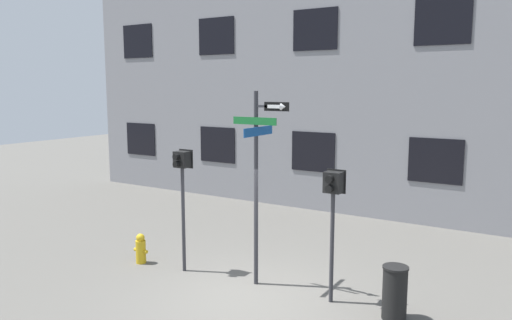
# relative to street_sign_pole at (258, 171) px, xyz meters

# --- Properties ---
(ground_plane) EXTENTS (60.00, 60.00, 0.00)m
(ground_plane) POSITION_rel_street_sign_pole_xyz_m (0.14, -0.69, -2.46)
(ground_plane) COLOR #595651
(building_facade) EXTENTS (24.00, 0.63, 12.11)m
(building_facade) POSITION_rel_street_sign_pole_xyz_m (0.14, 6.89, 3.59)
(building_facade) COLOR gray
(building_facade) RESTS_ON ground_plane
(street_sign_pole) EXTENTS (1.28, 1.10, 4.11)m
(street_sign_pole) POSITION_rel_street_sign_pole_xyz_m (0.00, 0.00, 0.00)
(street_sign_pole) COLOR #2D2D33
(street_sign_pole) RESTS_ON ground_plane
(pedestrian_signal_left) EXTENTS (0.38, 0.40, 2.80)m
(pedestrian_signal_left) POSITION_rel_street_sign_pole_xyz_m (-1.87, -0.22, -0.28)
(pedestrian_signal_left) COLOR #2D2D33
(pedestrian_signal_left) RESTS_ON ground_plane
(pedestrian_signal_right) EXTENTS (0.39, 0.40, 2.62)m
(pedestrian_signal_right) POSITION_rel_street_sign_pole_xyz_m (1.67, -0.00, -0.39)
(pedestrian_signal_right) COLOR #2D2D33
(pedestrian_signal_right) RESTS_ON ground_plane
(fire_hydrant) EXTENTS (0.40, 0.24, 0.72)m
(fire_hydrant) POSITION_rel_street_sign_pole_xyz_m (-3.09, -0.36, -2.12)
(fire_hydrant) COLOR gold
(fire_hydrant) RESTS_ON ground_plane
(trash_bin) EXTENTS (0.47, 0.47, 0.99)m
(trash_bin) POSITION_rel_street_sign_pole_xyz_m (2.94, -0.06, -1.97)
(trash_bin) COLOR black
(trash_bin) RESTS_ON ground_plane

